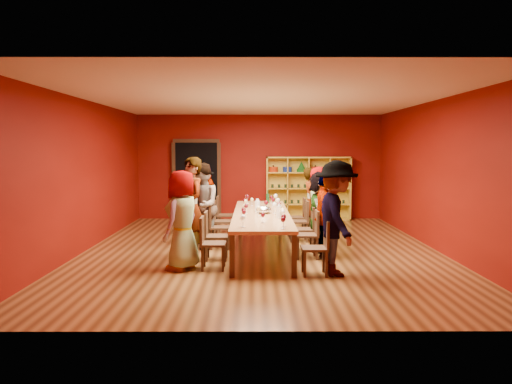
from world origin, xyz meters
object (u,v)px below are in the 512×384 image
person_left_4 (207,200)px  person_right_1 (325,216)px  chair_person_left_2 (216,224)px  chair_person_right_3 (302,219)px  chair_person_left_4 (222,213)px  wine_bottle (268,198)px  chair_person_right_4 (299,215)px  shelving_unit (308,185)px  person_right_4 (311,202)px  spittoon_bowl (264,210)px  person_left_3 (200,202)px  chair_person_left_3 (219,219)px  chair_person_left_0 (209,240)px  person_right_0 (337,218)px  person_right_3 (319,204)px  person_left_2 (202,206)px  chair_person_left_1 (212,233)px  chair_person_right_1 (311,232)px  person_left_1 (192,209)px  chair_person_right_2 (307,226)px  person_left_0 (182,220)px  chair_person_right_0 (320,244)px  tasting_table (261,215)px  person_right_2 (320,211)px

person_left_4 → person_right_1: bearing=24.6°
chair_person_left_2 → chair_person_right_3: size_ratio=1.00×
chair_person_left_4 → wine_bottle: (1.08, -0.22, 0.37)m
person_left_4 → chair_person_right_4: person_left_4 is taller
shelving_unit → chair_person_left_2: size_ratio=2.70×
person_right_4 → spittoon_bowl: person_right_4 is taller
person_left_3 → spittoon_bowl: (1.37, -1.06, -0.04)m
chair_person_left_3 → person_right_1: person_right_1 is taller
chair_person_left_0 → person_right_0: bearing=-10.6°
person_right_3 → person_left_3: bearing=105.3°
chair_person_left_3 → person_left_3: person_left_3 is taller
person_left_2 → chair_person_left_1: bearing=7.2°
chair_person_left_2 → chair_person_right_1: bearing=-26.3°
person_left_1 → chair_person_right_2: size_ratio=2.11×
person_left_1 → chair_person_right_4: size_ratio=2.11×
person_right_3 → spittoon_bowl: 1.62m
person_left_0 → wine_bottle: size_ratio=5.37×
chair_person_left_4 → chair_person_right_0: 4.39m
tasting_table → person_right_1: 1.40m
chair_person_left_1 → person_right_2: bearing=20.6°
tasting_table → chair_person_left_3: chair_person_left_3 is taller
chair_person_left_4 → person_right_2: (2.08, -2.13, 0.30)m
chair_person_left_2 → chair_person_left_3: (0.00, 0.85, 0.00)m
person_left_1 → chair_person_left_0: bearing=2.6°
person_left_1 → person_right_4: bearing=110.9°
person_left_2 → person_left_4: (-0.07, 1.87, -0.06)m
chair_person_left_3 → wine_bottle: size_ratio=2.86×
shelving_unit → chair_person_left_3: shelving_unit is taller
person_right_2 → person_right_4: size_ratio=1.00×
person_left_3 → shelving_unit: bearing=117.7°
person_left_4 → person_right_3: size_ratio=0.98×
person_left_3 → chair_person_right_1: (2.23, -1.75, -0.36)m
chair_person_left_0 → chair_person_right_4: (1.82, 3.22, 0.00)m
person_right_3 → person_left_1: bearing=141.9°
chair_person_left_2 → chair_person_right_2: bearing=-7.9°
person_right_0 → person_right_3: 2.95m
chair_person_right_1 → chair_person_right_2: 0.64m
tasting_table → chair_person_left_0: size_ratio=5.06×
person_left_1 → wine_bottle: 3.06m
chair_person_left_2 → chair_person_right_1: (1.82, -0.90, 0.00)m
person_left_0 → chair_person_right_2: bearing=146.3°
person_right_0 → person_right_1: bearing=-5.1°
chair_person_right_0 → person_right_0: 0.50m
person_right_1 → spittoon_bowl: size_ratio=5.26×
chair_person_left_2 → person_right_1: 2.28m
shelving_unit → person_left_3: 4.31m
chair_person_right_1 → person_right_3: person_right_3 is taller
person_left_1 → spittoon_bowl: (1.32, 0.83, -0.12)m
chair_person_right_0 → chair_person_right_2: 1.87m
person_left_2 → person_left_4: bearing=173.3°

